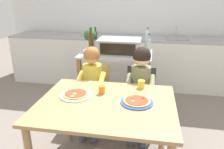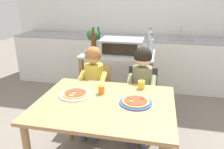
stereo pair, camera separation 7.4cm
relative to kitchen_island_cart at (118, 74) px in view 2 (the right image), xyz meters
The scene contains 19 objects.
ground_plane 0.61m from the kitchen_island_cart, 48.97° to the right, with size 10.51×10.51×0.00m, color slate.
back_wall_tiled 1.70m from the kitchen_island_cart, 86.29° to the left, with size 4.99×0.14×2.70m.
kitchen_counter 1.13m from the kitchen_island_cart, 84.86° to the left, with size 4.49×0.60×1.10m.
kitchen_island_cart is the anchor object (origin of this frame).
toaster_oven 0.40m from the kitchen_island_cart, ahead, with size 0.56×0.40×0.19m.
bottle_squat_spirits 0.60m from the kitchen_island_cart, 144.09° to the left, with size 0.05×0.05×0.30m.
bottle_tall_green_wine 0.61m from the kitchen_island_cart, 17.50° to the left, with size 0.06×0.06×0.33m.
bottle_slim_sauce 0.55m from the kitchen_island_cart, 165.36° to the right, with size 0.06×0.06×0.34m.
bottle_dark_olive_oil 0.59m from the kitchen_island_cart, ahead, with size 0.07×0.07×0.27m.
potted_herb_plant 0.60m from the kitchen_island_cart, 166.38° to the left, with size 0.17×0.17×0.30m.
dining_table 1.17m from the kitchen_island_cart, 85.14° to the right, with size 1.19×0.94×0.75m.
dining_chair_left 0.48m from the kitchen_island_cart, 115.74° to the right, with size 0.36×0.36×0.81m.
dining_chair_right 0.57m from the kitchen_island_cart, 49.08° to the right, with size 0.36×0.36×0.81m.
child_in_yellow_shirt 0.58m from the kitchen_island_cart, 110.63° to the right, with size 0.32×0.42×1.06m.
child_in_olive_shirt 0.66m from the kitchen_island_cart, 55.77° to the right, with size 0.32×0.42×1.08m.
pizza_plate_white 1.12m from the kitchen_island_cart, 100.66° to the right, with size 0.30×0.30×0.03m.
pizza_plate_blue_rimmed 1.20m from the kitchen_island_cart, 72.11° to the right, with size 0.28×0.28×0.03m.
drinking_cup_yellow 0.90m from the kitchen_island_cart, 64.21° to the right, with size 0.07×0.07×0.08m, color yellow.
drinking_cup_orange 1.01m from the kitchen_island_cart, 88.68° to the right, with size 0.06×0.06×0.08m, color orange.
Camera 2 is at (0.43, -1.69, 1.65)m, focal length 35.69 mm.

